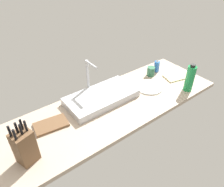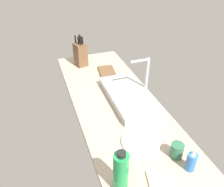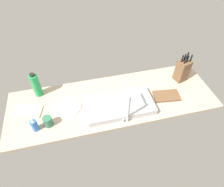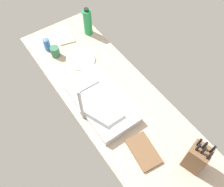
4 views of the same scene
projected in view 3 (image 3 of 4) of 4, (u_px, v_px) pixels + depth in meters
The scene contains 10 objects.
countertop_slab at pixel (113, 101), 181.98cm from camera, with size 192.91×63.72×3.50cm, color tan.
sink_basin at pixel (120, 105), 171.59cm from camera, with size 59.71×30.44×6.19cm, color #B7BABF.
faucet at pixel (128, 105), 151.15cm from camera, with size 5.50×15.65×31.91cm.
knife_block at pixel (182, 70), 191.29cm from camera, with size 13.60×12.92×30.26cm.
cutting_board at pixel (166, 96), 182.58cm from camera, with size 23.99×14.40×1.80cm, color brown.
soap_bottle at pixel (34, 125), 153.85cm from camera, with size 5.43×5.43×13.83cm.
water_bottle at pixel (36, 85), 176.41cm from camera, with size 7.66×7.66×25.74cm.
dinner_plate at pixel (67, 107), 173.44cm from camera, with size 24.39×24.39×1.20cm, color silver.
dish_towel at pixel (28, 111), 170.03cm from camera, with size 23.69×13.79×1.20cm, color beige.
coffee_mug at pixel (48, 121), 158.06cm from camera, with size 7.42×7.42×9.02cm, color #2D6647.
Camera 3 is at (29.15, 116.21, 138.88)cm, focal length 30.84 mm.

